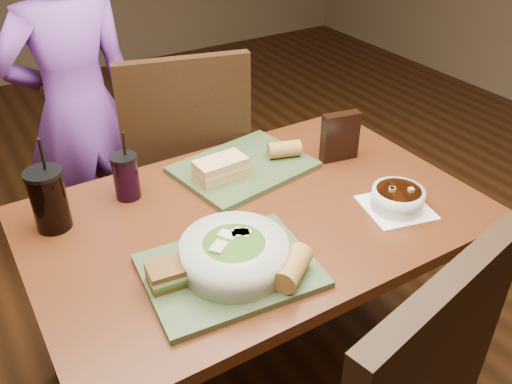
% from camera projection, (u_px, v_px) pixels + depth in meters
% --- Properties ---
extents(ground, '(6.00, 6.00, 0.00)m').
position_uv_depth(ground, '(256.00, 378.00, 2.00)').
color(ground, '#381C0B').
rests_on(ground, ground).
extents(dining_table, '(1.30, 0.85, 0.75)m').
position_uv_depth(dining_table, '(256.00, 236.00, 1.64)').
color(dining_table, '#512410').
rests_on(dining_table, ground).
extents(chair_far, '(0.56, 0.57, 1.07)m').
position_uv_depth(chair_far, '(178.00, 167.00, 2.12)').
color(chair_far, black).
rests_on(chair_far, ground).
extents(diner, '(0.58, 0.41, 1.51)m').
position_uv_depth(diner, '(78.00, 111.00, 2.18)').
color(diner, purple).
rests_on(diner, ground).
extents(tray_near, '(0.45, 0.36, 0.02)m').
position_uv_depth(tray_near, '(230.00, 271.00, 1.36)').
color(tray_near, '#3A492A').
rests_on(tray_near, dining_table).
extents(tray_far, '(0.47, 0.38, 0.02)m').
position_uv_depth(tray_far, '(244.00, 167.00, 1.79)').
color(tray_far, '#3A492A').
rests_on(tray_far, dining_table).
extents(salad_bowl, '(0.27, 0.27, 0.09)m').
position_uv_depth(salad_bowl, '(234.00, 253.00, 1.34)').
color(salad_bowl, silver).
rests_on(salad_bowl, tray_near).
extents(soup_bowl, '(0.22, 0.22, 0.08)m').
position_uv_depth(soup_bowl, '(398.00, 198.00, 1.59)').
color(soup_bowl, white).
rests_on(soup_bowl, dining_table).
extents(sandwich_near, '(0.12, 0.09, 0.05)m').
position_uv_depth(sandwich_near, '(171.00, 274.00, 1.30)').
color(sandwich_near, '#593819').
rests_on(sandwich_near, tray_near).
extents(sandwich_far, '(0.17, 0.10, 0.06)m').
position_uv_depth(sandwich_far, '(221.00, 168.00, 1.70)').
color(sandwich_far, tan).
rests_on(sandwich_far, tray_far).
extents(baguette_near, '(0.14, 0.12, 0.06)m').
position_uv_depth(baguette_near, '(292.00, 268.00, 1.31)').
color(baguette_near, '#AD7533').
rests_on(baguette_near, tray_near).
extents(baguette_far, '(0.12, 0.09, 0.05)m').
position_uv_depth(baguette_far, '(284.00, 149.00, 1.82)').
color(baguette_far, '#AD7533').
rests_on(baguette_far, tray_far).
extents(cup_cola, '(0.10, 0.10, 0.28)m').
position_uv_depth(cup_cola, '(49.00, 199.00, 1.48)').
color(cup_cola, black).
rests_on(cup_cola, dining_table).
extents(cup_berry, '(0.08, 0.08, 0.22)m').
position_uv_depth(cup_berry, '(126.00, 176.00, 1.62)').
color(cup_berry, black).
rests_on(cup_berry, dining_table).
extents(chip_bag, '(0.13, 0.06, 0.17)m').
position_uv_depth(chip_bag, '(340.00, 137.00, 1.81)').
color(chip_bag, black).
rests_on(chip_bag, dining_table).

